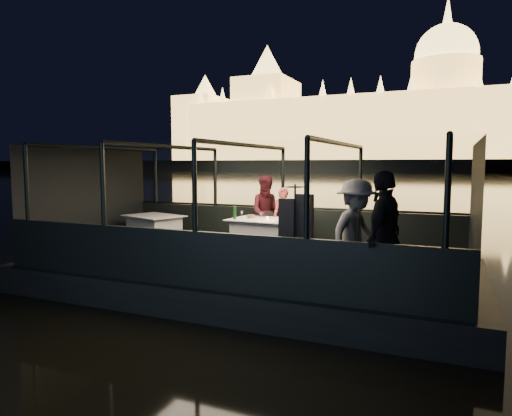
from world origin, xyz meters
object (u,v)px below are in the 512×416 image
at_px(person_man_maroon, 267,216).
at_px(passenger_stripe, 356,233).
at_px(coat_stand, 295,230).
at_px(passenger_dark, 384,242).
at_px(chair_port_right, 288,232).
at_px(dining_table_aft, 154,229).
at_px(chair_port_left, 261,230).
at_px(wine_bottle, 235,212).
at_px(dining_table_central, 264,237).
at_px(person_woman_coral, 284,217).

distance_m(person_man_maroon, passenger_stripe, 3.57).
bearing_deg(coat_stand, passenger_dark, -12.44).
distance_m(chair_port_right, passenger_dark, 3.86).
distance_m(dining_table_aft, chair_port_right, 3.28).
xyz_separation_m(chair_port_left, wine_bottle, (-0.31, -0.73, 0.47)).
bearing_deg(dining_table_aft, person_man_maroon, 15.05).
xyz_separation_m(passenger_stripe, wine_bottle, (-2.88, 1.52, 0.06)).
distance_m(dining_table_central, passenger_stripe, 2.96).
height_order(person_man_maroon, passenger_stripe, passenger_stripe).
bearing_deg(dining_table_central, chair_port_left, 120.14).
relative_size(chair_port_left, passenger_dark, 0.45).
height_order(dining_table_central, chair_port_left, chair_port_left).
height_order(dining_table_aft, passenger_stripe, passenger_stripe).
distance_m(dining_table_aft, chair_port_left, 2.64).
bearing_deg(person_woman_coral, dining_table_central, -113.37).
bearing_deg(chair_port_right, chair_port_left, -162.26).
bearing_deg(passenger_dark, chair_port_left, -122.90).
xyz_separation_m(dining_table_central, passenger_stripe, (2.30, -1.80, 0.47)).
xyz_separation_m(chair_port_left, person_woman_coral, (0.44, 0.27, 0.30)).
height_order(dining_table_aft, chair_port_left, chair_port_left).
distance_m(dining_table_central, passenger_dark, 3.81).
bearing_deg(dining_table_aft, passenger_stripe, -19.27).
distance_m(dining_table_aft, passenger_stripe, 5.50).
xyz_separation_m(person_woman_coral, wine_bottle, (-0.75, -1.00, 0.17)).
distance_m(dining_table_central, wine_bottle, 0.83).
xyz_separation_m(coat_stand, passenger_stripe, (0.89, 0.40, -0.05)).
bearing_deg(wine_bottle, chair_port_left, 66.91).
relative_size(chair_port_right, person_man_maroon, 0.55).
relative_size(chair_port_left, person_woman_coral, 0.60).
distance_m(chair_port_left, passenger_dark, 4.30).
distance_m(chair_port_right, coat_stand, 2.88).
distance_m(coat_stand, person_man_maroon, 3.35).
bearing_deg(wine_bottle, coat_stand, -43.95).
distance_m(chair_port_right, person_woman_coral, 0.45).
xyz_separation_m(chair_port_left, coat_stand, (1.68, -2.65, 0.45)).
height_order(dining_table_aft, wine_bottle, wine_bottle).
height_order(dining_table_aft, passenger_dark, passenger_dark).
bearing_deg(chair_port_right, person_woman_coral, 144.93).
relative_size(person_woman_coral, passenger_stripe, 0.83).
bearing_deg(dining_table_central, coat_stand, -57.21).
relative_size(dining_table_central, chair_port_right, 1.57).
distance_m(chair_port_right, passenger_stripe, 2.98).
relative_size(dining_table_aft, person_man_maroon, 0.81).
relative_size(passenger_stripe, wine_bottle, 5.16).
bearing_deg(person_woman_coral, passenger_dark, -60.24).
distance_m(chair_port_right, wine_bottle, 1.29).
bearing_deg(person_man_maroon, wine_bottle, -132.54).
distance_m(person_woman_coral, person_man_maroon, 0.40).
bearing_deg(dining_table_central, passenger_stripe, -38.00).
bearing_deg(passenger_dark, person_woman_coral, -129.75).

